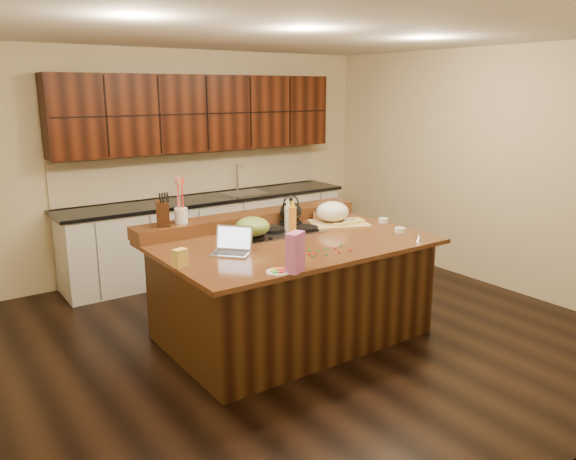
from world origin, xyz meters
TOP-DOWN VIEW (x-y plane):
  - room at (0.00, 0.00)m, footprint 5.52×5.02m
  - island at (0.00, 0.00)m, footprint 2.40×1.60m
  - back_ledge at (0.00, 0.70)m, footprint 2.40×0.30m
  - cooktop at (0.00, 0.30)m, footprint 0.92×0.52m
  - back_counter at (0.30, 2.23)m, footprint 3.70×0.66m
  - kettle at (0.30, 0.43)m, footprint 0.27×0.27m
  - green_bowl at (-0.30, 0.17)m, footprint 0.32×0.32m
  - laptop at (-0.64, -0.06)m, footprint 0.39×0.39m
  - oil_bottle at (0.10, 0.12)m, footprint 0.09×0.09m
  - vinegar_bottle at (0.14, 0.25)m, footprint 0.08×0.08m
  - wooden_tray at (0.70, 0.25)m, footprint 0.67×0.59m
  - ramekin_a at (0.99, -0.37)m, footprint 0.13×0.13m
  - ramekin_b at (1.15, 0.01)m, footprint 0.12×0.12m
  - ramekin_c at (0.82, 0.20)m, footprint 0.11×0.11m
  - strainer_bowl at (0.73, 0.43)m, footprint 0.32×0.32m
  - kitchen_timer at (0.91, -0.68)m, footprint 0.10×0.10m
  - pink_bag at (-0.50, -0.76)m, footprint 0.18×0.15m
  - candy_plate at (-0.62, -0.71)m, footprint 0.24×0.24m
  - package_box at (-1.15, -0.17)m, footprint 0.12×0.09m
  - utensil_crock at (-0.74, 0.70)m, footprint 0.15×0.15m
  - knife_block at (-0.92, 0.70)m, footprint 0.17×0.21m
  - gumdrop_0 at (0.13, -0.47)m, footprint 0.02×0.02m
  - gumdrop_1 at (-0.04, -0.45)m, footprint 0.02×0.02m
  - gumdrop_2 at (-0.11, -0.47)m, footprint 0.02×0.02m
  - gumdrop_3 at (0.05, -0.42)m, footprint 0.02×0.02m
  - gumdrop_4 at (0.08, -0.57)m, footprint 0.02×0.02m
  - gumdrop_5 at (-0.25, -0.44)m, footprint 0.02×0.02m
  - gumdrop_6 at (-0.15, -0.52)m, footprint 0.02×0.02m
  - gumdrop_7 at (-0.09, -0.38)m, footprint 0.02×0.02m
  - gumdrop_8 at (-0.20, -0.44)m, footprint 0.02×0.02m
  - gumdrop_9 at (-0.05, -0.56)m, footprint 0.02×0.02m
  - gumdrop_10 at (-0.20, -0.41)m, footprint 0.02×0.02m
  - gumdrop_11 at (0.22, -0.43)m, footprint 0.02×0.02m
  - gumdrop_12 at (0.19, -0.58)m, footprint 0.02×0.02m
  - gumdrop_13 at (-0.18, -0.54)m, footprint 0.02×0.02m
  - gumdrop_14 at (-0.16, -0.48)m, footprint 0.02×0.02m

SIDE VIEW (x-z plane):
  - island at x=0.00m, z-range 0.00..0.92m
  - candy_plate at x=-0.62m, z-range 0.92..0.93m
  - gumdrop_0 at x=0.13m, z-range 0.92..0.94m
  - gumdrop_1 at x=-0.04m, z-range 0.92..0.94m
  - gumdrop_2 at x=-0.11m, z-range 0.92..0.94m
  - gumdrop_3 at x=0.05m, z-range 0.92..0.94m
  - gumdrop_4 at x=0.08m, z-range 0.92..0.94m
  - gumdrop_5 at x=-0.25m, z-range 0.92..0.94m
  - gumdrop_6 at x=-0.15m, z-range 0.92..0.94m
  - gumdrop_7 at x=-0.09m, z-range 0.92..0.94m
  - gumdrop_8 at x=-0.20m, z-range 0.92..0.94m
  - gumdrop_9 at x=-0.05m, z-range 0.92..0.94m
  - gumdrop_10 at x=-0.20m, z-range 0.92..0.94m
  - gumdrop_11 at x=0.22m, z-range 0.92..0.94m
  - gumdrop_12 at x=0.19m, z-range 0.92..0.94m
  - gumdrop_13 at x=-0.18m, z-range 0.92..0.94m
  - gumdrop_14 at x=-0.16m, z-range 0.92..0.94m
  - cooktop at x=0.00m, z-range 0.91..0.96m
  - ramekin_a at x=0.99m, z-range 0.92..0.96m
  - ramekin_b at x=1.15m, z-range 0.92..0.96m
  - ramekin_c at x=0.82m, z-range 0.92..0.96m
  - kitchen_timer at x=0.91m, z-range 0.92..0.99m
  - strainer_bowl at x=0.73m, z-range 0.92..1.01m
  - laptop at x=-0.64m, z-range 0.87..1.09m
  - back_ledge at x=0.00m, z-range 0.92..1.04m
  - back_counter at x=0.30m, z-range -0.22..2.18m
  - package_box at x=-1.15m, z-range 0.92..1.06m
  - wooden_tray at x=0.70m, z-range 0.91..1.13m
  - vinegar_bottle at x=0.14m, z-range 0.92..1.17m
  - green_bowl at x=-0.30m, z-range 0.97..1.13m
  - oil_bottle at x=0.10m, z-range 0.92..1.19m
  - kettle at x=0.30m, z-range 0.96..1.16m
  - pink_bag at x=-0.50m, z-range 0.92..1.22m
  - utensil_crock at x=-0.74m, z-range 1.04..1.18m
  - knife_block at x=-0.92m, z-range 1.04..1.26m
  - room at x=0.00m, z-range -0.01..2.71m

